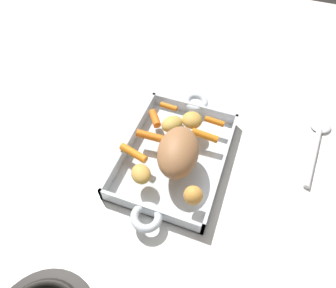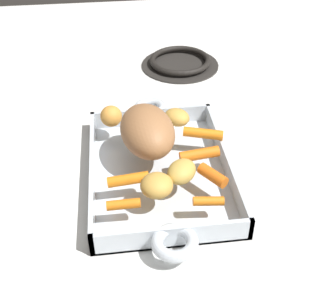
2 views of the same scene
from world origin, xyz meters
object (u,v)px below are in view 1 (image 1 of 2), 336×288
baby_carrot_center_left (214,121)px  potato_halved (172,124)px  potato_golden_large (141,174)px  serving_spoon (317,140)px  baby_carrot_northeast (150,136)px  potato_corner (192,120)px  baby_carrot_center_right (205,135)px  potato_whole (193,195)px  pork_roast (178,152)px  baby_carrot_long (169,107)px  baby_carrot_northwest (133,153)px  roasting_dish (175,156)px  baby_carrot_short (155,118)px

baby_carrot_center_left → potato_halved: 0.11m
potato_golden_large → serving_spoon: bearing=-53.3°
serving_spoon → baby_carrot_northeast: bearing=118.8°
potato_corner → baby_carrot_center_right: bearing=-124.7°
potato_whole → baby_carrot_center_right: bearing=7.3°
baby_carrot_northeast → potato_halved: size_ratio=1.21×
baby_carrot_northeast → baby_carrot_center_left: baby_carrot_northeast is taller
potato_whole → serving_spoon: size_ratio=0.17×
baby_carrot_northeast → pork_roast: bearing=-115.6°
baby_carrot_center_right → baby_carrot_long: bearing=61.8°
baby_carrot_northwest → potato_golden_large: potato_golden_large is taller
baby_carrot_center_right → potato_whole: potato_whole is taller
roasting_dish → baby_carrot_short: baby_carrot_short is taller
potato_whole → serving_spoon: potato_whole is taller
serving_spoon → potato_golden_large: bearing=132.4°
potato_whole → potato_golden_large: bearing=84.1°
potato_halved → baby_carrot_center_left: bearing=-61.2°
pork_roast → baby_carrot_short: (0.10, 0.09, -0.03)m
baby_carrot_long → potato_halved: size_ratio=0.83×
baby_carrot_northwest → potato_whole: potato_whole is taller
baby_carrot_long → baby_carrot_northeast: 0.11m
baby_carrot_northwest → baby_carrot_northeast: bearing=-16.9°
baby_carrot_center_right → serving_spoon: 0.30m
roasting_dish → potato_whole: (-0.11, -0.08, 0.05)m
pork_roast → potato_halved: size_ratio=2.42×
baby_carrot_northwest → serving_spoon: size_ratio=0.30×
potato_golden_large → serving_spoon: (0.28, -0.37, -0.05)m
pork_roast → baby_carrot_northwest: pork_roast is taller
potato_corner → serving_spoon: (0.09, -0.31, -0.05)m
baby_carrot_long → potato_golden_large: potato_golden_large is taller
baby_carrot_center_left → potato_corner: size_ratio=0.99×
potato_corner → potato_whole: (-0.20, -0.06, 0.00)m
baby_carrot_long → baby_carrot_northeast: size_ratio=0.69×
baby_carrot_center_left → potato_halved: size_ratio=0.90×
baby_carrot_center_left → potato_golden_large: 0.24m
baby_carrot_northeast → potato_whole: 0.19m
baby_carrot_long → baby_carrot_center_right: bearing=-118.2°
potato_halved → baby_carrot_center_right: bearing=-90.6°
baby_carrot_long → baby_carrot_short: 0.06m
baby_carrot_center_left → serving_spoon: 0.27m
potato_whole → potato_halved: size_ratio=0.72×
pork_roast → baby_carrot_short: size_ratio=2.67×
potato_halved → serving_spoon: bearing=-71.5°
baby_carrot_center_right → potato_whole: bearing=-172.7°
baby_carrot_center_right → baby_carrot_long: size_ratio=1.41×
roasting_dish → pork_roast: pork_roast is taller
pork_roast → baby_carrot_northwest: 0.11m
baby_carrot_long → potato_halved: 0.07m
potato_whole → potato_halved: 0.20m
baby_carrot_long → potato_whole: (-0.23, -0.14, 0.01)m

